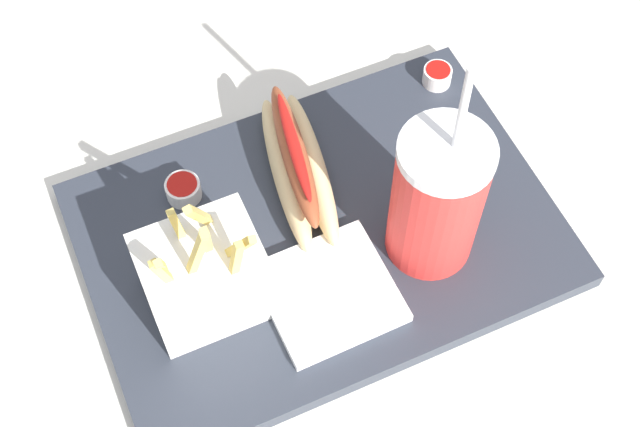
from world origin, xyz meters
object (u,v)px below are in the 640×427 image
Objects in this scene: hot_dog_1 at (299,166)px; napkin_stack at (329,293)px; fries_basket at (204,276)px; ketchup_cup_2 at (183,189)px; soda_cup at (437,199)px; ketchup_cup_1 at (437,75)px.

napkin_stack is at bearing -101.00° from hot_dog_1.
ketchup_cup_2 is (0.02, 0.11, -0.03)m from fries_basket.
soda_cup is at bearing -36.70° from ketchup_cup_2.
hot_dog_1 is 0.13m from napkin_stack.
hot_dog_1 reaches higher than ketchup_cup_1.
napkin_stack is (0.08, -0.16, -0.01)m from ketchup_cup_2.
fries_basket is 0.12m from napkin_stack.
soda_cup is 0.21m from ketchup_cup_1.
ketchup_cup_2 is at bearing 164.74° from hot_dog_1.
ketchup_cup_2 is at bearing -174.96° from ketchup_cup_1.
ketchup_cup_1 is (0.10, 0.17, -0.07)m from soda_cup.
napkin_stack is at bearing -23.04° from fries_basket.
soda_cup is 0.25m from ketchup_cup_2.
ketchup_cup_2 reaches higher than napkin_stack.
ketchup_cup_1 and ketchup_cup_2 have the same top height.
ketchup_cup_1 is 0.28m from napkin_stack.
soda_cup reaches higher than ketchup_cup_2.
fries_basket is 0.12m from ketchup_cup_2.
napkin_stack is (-0.02, -0.13, -0.02)m from hot_dog_1.
soda_cup is at bearing -53.74° from hot_dog_1.
fries_basket is 1.34× the size of napkin_stack.
hot_dog_1 reaches higher than napkin_stack.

